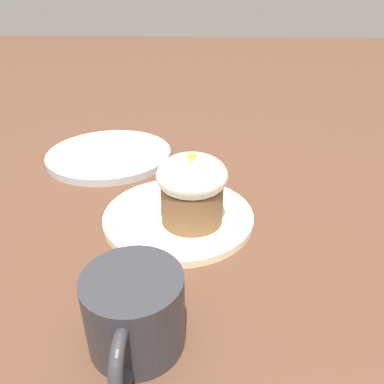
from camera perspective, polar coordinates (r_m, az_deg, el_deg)
ground_plane at (r=0.54m, az=-2.06°, el=-4.21°), size 4.00×4.00×0.00m
dessert_plate at (r=0.54m, az=-2.07°, el=-3.73°), size 0.21×0.21×0.01m
carrot_cake at (r=0.49m, az=-0.00°, el=0.60°), size 0.09×0.09×0.10m
spoon at (r=0.54m, az=-1.89°, el=-2.81°), size 0.13×0.08×0.01m
coffee_cup at (r=0.36m, az=-8.79°, el=-17.75°), size 0.13×0.09×0.08m
side_plate at (r=0.74m, az=-12.46°, el=5.56°), size 0.24×0.24×0.01m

